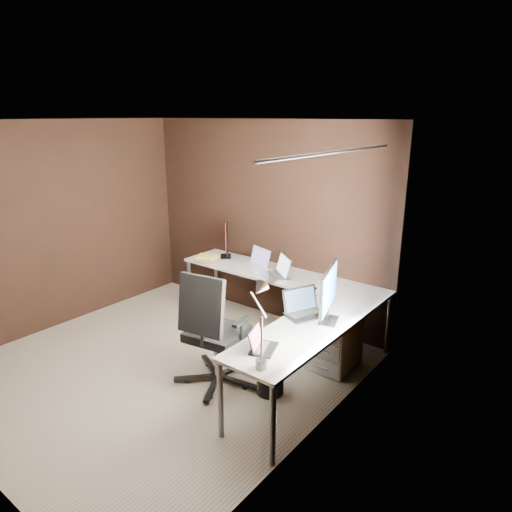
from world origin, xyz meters
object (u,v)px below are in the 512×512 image
at_px(laptop_silver, 278,272).
at_px(office_chair, 215,351).
at_px(monitor_right, 329,292).
at_px(laptop_black_small, 261,344).
at_px(monitor_left, 227,239).
at_px(wastebasket, 270,379).
at_px(book_stack, 206,258).
at_px(laptop_black_big, 303,309).
at_px(drawer_pedestal, 335,340).
at_px(laptop_white, 256,264).
at_px(desk_lamp, 260,313).

relative_size(laptop_silver, office_chair, 0.40).
xyz_separation_m(monitor_right, laptop_black_small, (-0.16, -0.80, -0.25)).
bearing_deg(monitor_left, wastebasket, 11.06).
bearing_deg(book_stack, office_chair, -43.76).
xyz_separation_m(monitor_left, office_chair, (1.13, -1.47, -0.63)).
xyz_separation_m(laptop_silver, laptop_black_big, (0.80, -0.71, -0.00)).
bearing_deg(drawer_pedestal, monitor_left, 166.18).
bearing_deg(book_stack, laptop_white, 16.89).
xyz_separation_m(laptop_white, laptop_black_big, (1.20, -0.81, 0.00)).
bearing_deg(laptop_black_small, wastebasket, 6.36).
distance_m(laptop_white, laptop_black_small, 2.06).
bearing_deg(monitor_right, laptop_black_small, 150.63).
bearing_deg(monitor_left, desk_lamp, 5.34).
xyz_separation_m(drawer_pedestal, desk_lamp, (0.10, -1.41, 0.84)).
relative_size(laptop_white, office_chair, 0.36).
distance_m(laptop_black_big, desk_lamp, 1.03).
relative_size(monitor_left, monitor_right, 0.71).
xyz_separation_m(monitor_right, book_stack, (-2.11, 0.61, -0.25)).
height_order(laptop_black_small, book_stack, laptop_black_small).
xyz_separation_m(laptop_black_small, book_stack, (-1.95, 1.40, -0.00)).
distance_m(drawer_pedestal, book_stack, 2.03).
bearing_deg(laptop_white, laptop_black_big, -17.30).
bearing_deg(laptop_white, drawer_pedestal, 1.86).
bearing_deg(office_chair, laptop_black_big, 29.78).
bearing_deg(desk_lamp, book_stack, 137.88).
height_order(laptop_black_small, wastebasket, laptop_black_small).
bearing_deg(laptop_silver, office_chair, -46.20).
bearing_deg(monitor_left, drawer_pedestal, 34.89).
bearing_deg(desk_lamp, monitor_right, 82.09).
height_order(laptop_black_big, book_stack, laptop_black_big).
xyz_separation_m(laptop_white, office_chair, (0.54, -1.35, -0.44)).
relative_size(monitor_left, laptop_black_small, 1.36).
relative_size(laptop_black_small, desk_lamp, 0.48).
distance_m(drawer_pedestal, office_chair, 1.26).
bearing_deg(laptop_black_small, laptop_white, 18.55).
relative_size(monitor_right, wastebasket, 2.03).
relative_size(drawer_pedestal, desk_lamp, 0.92).
height_order(monitor_right, laptop_black_small, monitor_right).
bearing_deg(laptop_black_small, desk_lamp, -165.20).
distance_m(monitor_left, office_chair, 1.95).
relative_size(book_stack, wastebasket, 1.01).
relative_size(laptop_black_big, laptop_black_small, 1.42).
height_order(laptop_black_big, office_chair, office_chair).
relative_size(laptop_black_big, office_chair, 0.38).
bearing_deg(laptop_black_big, desk_lamp, -144.12).
height_order(drawer_pedestal, laptop_black_small, laptop_black_small).
bearing_deg(wastebasket, laptop_black_small, -63.34).
xyz_separation_m(laptop_silver, wastebasket, (0.67, -1.06, -0.64)).
distance_m(monitor_right, wastebasket, 1.02).
bearing_deg(laptop_silver, book_stack, -137.15).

